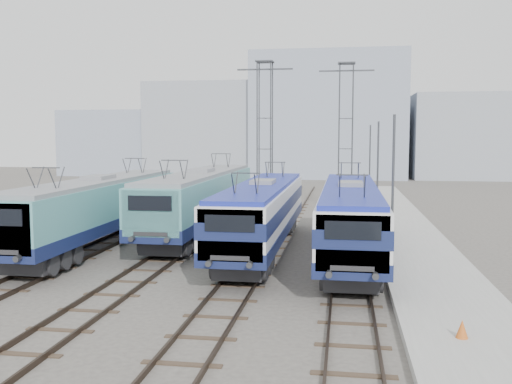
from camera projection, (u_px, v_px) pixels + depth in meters
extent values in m
plane|color=#514C47|center=(196.00, 273.00, 25.26)|extent=(160.00, 160.00, 0.00)
cube|color=#9E9E99|center=(412.00, 243.00, 31.55)|extent=(4.00, 70.00, 0.30)
cube|color=#161F4D|center=(100.00, 221.00, 31.12)|extent=(2.88, 18.22, 0.61)
cube|color=#559C9F|center=(99.00, 199.00, 31.00)|extent=(2.83, 18.22, 1.82)
cube|color=#559C9F|center=(5.00, 228.00, 22.41)|extent=(2.61, 0.71, 2.07)
cube|color=gray|center=(99.00, 181.00, 30.90)|extent=(2.61, 17.49, 0.20)
cube|color=#262628|center=(42.00, 259.00, 25.22)|extent=(2.13, 3.64, 0.68)
cube|color=#262628|center=(139.00, 219.00, 37.17)|extent=(2.13, 3.64, 0.68)
cube|color=#161F4D|center=(202.00, 211.00, 35.24)|extent=(2.99, 18.90, 0.63)
cube|color=#559C9F|center=(202.00, 191.00, 35.11)|extent=(2.94, 18.90, 1.89)
cube|color=#559C9F|center=(153.00, 213.00, 26.20)|extent=(2.70, 0.73, 2.14)
cube|color=gray|center=(201.00, 174.00, 35.01)|extent=(2.70, 18.14, 0.21)
cube|color=#262628|center=(171.00, 242.00, 29.12)|extent=(2.20, 3.78, 0.71)
cube|color=#262628|center=(223.00, 210.00, 41.51)|extent=(2.20, 3.78, 0.71)
cube|color=#161F4D|center=(263.00, 226.00, 29.92)|extent=(2.77, 17.48, 0.58)
cube|color=white|center=(263.00, 204.00, 29.80)|extent=(2.72, 17.48, 1.75)
cube|color=#161F4D|center=(263.00, 205.00, 29.81)|extent=(2.76, 17.50, 0.68)
cube|color=white|center=(232.00, 234.00, 21.56)|extent=(2.50, 0.68, 1.98)
cube|color=navy|center=(263.00, 185.00, 29.71)|extent=(2.50, 16.78, 0.19)
cube|color=#262628|center=(244.00, 264.00, 24.26)|extent=(2.04, 3.50, 0.66)
cube|color=#262628|center=(276.00, 223.00, 35.72)|extent=(2.04, 3.50, 0.66)
cube|color=#161F4D|center=(350.00, 231.00, 28.27)|extent=(2.79, 17.64, 0.59)
cube|color=white|center=(350.00, 207.00, 28.16)|extent=(2.74, 17.64, 1.76)
cube|color=#161F4D|center=(350.00, 208.00, 28.16)|extent=(2.78, 17.66, 0.69)
cube|color=white|center=(352.00, 242.00, 19.84)|extent=(2.52, 0.69, 2.00)
cube|color=navy|center=(350.00, 188.00, 28.06)|extent=(2.52, 16.93, 0.20)
cube|color=#262628|center=(351.00, 273.00, 22.56)|extent=(2.06, 3.53, 0.66)
cube|color=#262628|center=(349.00, 227.00, 34.13)|extent=(2.06, 3.53, 0.66)
cylinder|color=#3F4247|center=(257.00, 137.00, 45.85)|extent=(0.10, 0.10, 12.00)
cylinder|color=#3F4247|center=(271.00, 137.00, 45.69)|extent=(0.10, 0.10, 12.00)
cylinder|color=#3F4247|center=(259.00, 137.00, 46.94)|extent=(0.10, 0.10, 12.00)
cylinder|color=#3F4247|center=(272.00, 137.00, 46.77)|extent=(0.10, 0.10, 12.00)
cube|color=#3F4247|center=(265.00, 69.00, 45.79)|extent=(4.50, 0.12, 0.12)
cylinder|color=#3F4247|center=(339.00, 137.00, 46.83)|extent=(0.10, 0.10, 12.00)
cylinder|color=#3F4247|center=(352.00, 137.00, 46.66)|extent=(0.10, 0.10, 12.00)
cylinder|color=#3F4247|center=(339.00, 137.00, 47.91)|extent=(0.10, 0.10, 12.00)
cylinder|color=#3F4247|center=(352.00, 137.00, 47.74)|extent=(0.10, 0.10, 12.00)
cube|color=#3F4247|center=(347.00, 71.00, 46.76)|extent=(4.50, 0.12, 0.12)
cylinder|color=#3F4247|center=(393.00, 193.00, 25.57)|extent=(0.12, 0.12, 7.00)
cylinder|color=#3F4247|center=(378.00, 175.00, 37.37)|extent=(0.12, 0.12, 7.00)
cylinder|color=#3F4247|center=(370.00, 166.00, 49.17)|extent=(0.12, 0.12, 7.00)
cone|color=#CA5C1D|center=(462.00, 329.00, 16.22)|extent=(0.35, 0.35, 0.53)
cube|color=#979EAA|center=(211.00, 130.00, 87.69)|extent=(18.00, 12.00, 14.00)
cube|color=#929DB1|center=(329.00, 116.00, 84.75)|extent=(22.00, 14.00, 18.00)
cube|color=#979EAA|center=(468.00, 137.00, 81.99)|extent=(16.00, 12.00, 12.00)
cube|color=#929DB1|center=(112.00, 143.00, 90.33)|extent=(14.00, 10.00, 10.00)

